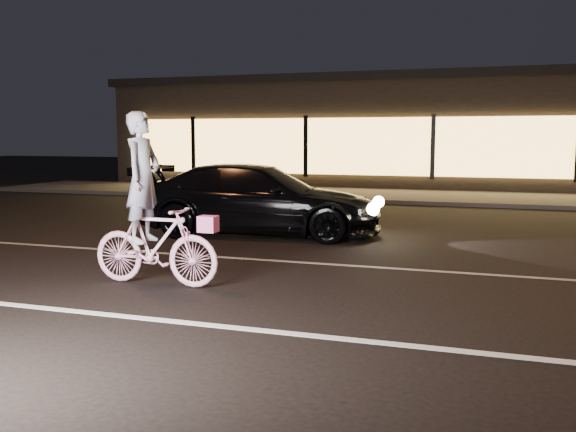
% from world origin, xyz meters
% --- Properties ---
extents(ground, '(90.00, 90.00, 0.00)m').
position_xyz_m(ground, '(0.00, 0.00, 0.00)').
color(ground, black).
rests_on(ground, ground).
extents(lane_stripe_near, '(60.00, 0.12, 0.01)m').
position_xyz_m(lane_stripe_near, '(0.00, -1.50, 0.00)').
color(lane_stripe_near, silver).
rests_on(lane_stripe_near, ground).
extents(lane_stripe_far, '(60.00, 0.10, 0.01)m').
position_xyz_m(lane_stripe_far, '(0.00, 2.00, 0.00)').
color(lane_stripe_far, gray).
rests_on(lane_stripe_far, ground).
extents(sidewalk, '(30.00, 4.00, 0.12)m').
position_xyz_m(sidewalk, '(0.00, 13.00, 0.06)').
color(sidewalk, '#383533').
rests_on(sidewalk, ground).
extents(storefront, '(25.40, 8.42, 4.20)m').
position_xyz_m(storefront, '(0.00, 18.97, 2.15)').
color(storefront, black).
rests_on(storefront, ground).
extents(cyclist, '(1.81, 0.62, 2.28)m').
position_xyz_m(cyclist, '(-2.04, -0.06, 0.81)').
color(cyclist, '#FC549B').
rests_on(cyclist, ground).
extents(sedan, '(5.04, 2.51, 1.41)m').
position_xyz_m(sedan, '(-2.29, 4.45, 0.70)').
color(sedan, black).
rests_on(sedan, ground).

